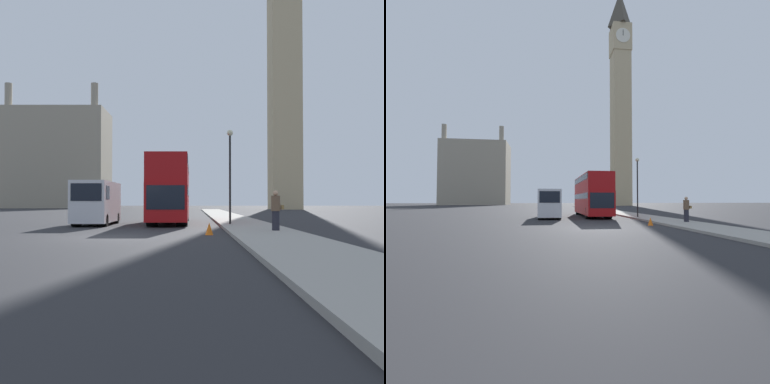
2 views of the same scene
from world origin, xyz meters
TOP-DOWN VIEW (x-y plane):
  - ground_plane at (0.00, 0.00)m, footprint 300.00×300.00m
  - sidewalk_strip at (6.60, 0.00)m, footprint 3.20×120.00m
  - clock_tower at (21.51, 65.84)m, footprint 6.21×6.38m
  - building_block_distant at (-29.08, 86.28)m, footprint 23.41×13.73m
  - red_double_decker_bus at (1.88, 11.44)m, footprint 2.47×10.49m
  - white_van at (-2.62, 9.24)m, footprint 2.09×5.57m
  - pedestrian at (7.19, 2.01)m, footprint 0.56×0.40m
  - street_lamp at (5.61, 7.68)m, footprint 0.36×0.36m
  - traffic_cone at (4.11, 1.20)m, footprint 0.36×0.36m

SIDE VIEW (x-z plane):
  - ground_plane at x=0.00m, z-range 0.00..0.00m
  - sidewalk_strip at x=6.60m, z-range 0.00..0.15m
  - traffic_cone at x=4.11m, z-range 0.00..0.55m
  - pedestrian at x=7.19m, z-range 0.15..1.97m
  - white_van at x=-2.62m, z-range 0.09..2.79m
  - red_double_decker_bus at x=1.88m, z-range 0.25..4.53m
  - street_lamp at x=5.61m, z-range 1.04..6.60m
  - building_block_distant at x=-29.08m, z-range -2.55..26.31m
  - clock_tower at x=21.51m, z-range 0.91..72.80m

